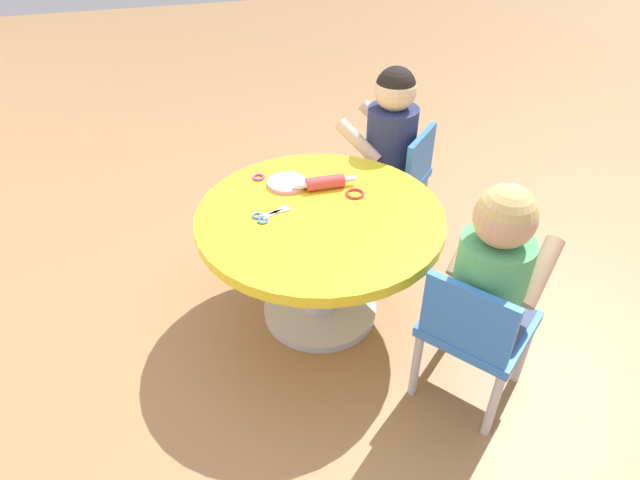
{
  "coord_description": "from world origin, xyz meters",
  "views": [
    {
      "loc": [
        -1.49,
        0.41,
        1.51
      ],
      "look_at": [
        0.0,
        0.0,
        0.35
      ],
      "focal_mm": 30.51,
      "sensor_mm": 36.0,
      "label": 1
    }
  ],
  "objects_px": {
    "seated_child_right": "(391,128)",
    "craft_scissors": "(267,216)",
    "seated_child_left": "(494,264)",
    "rolling_pin": "(325,182)",
    "child_chair_right": "(395,178)",
    "craft_table": "(320,240)",
    "child_chair_left": "(475,329)"
  },
  "relations": [
    {
      "from": "child_chair_left",
      "to": "child_chair_right",
      "type": "relative_size",
      "value": 1.0
    },
    {
      "from": "rolling_pin",
      "to": "child_chair_right",
      "type": "bearing_deg",
      "value": -56.64
    },
    {
      "from": "craft_scissors",
      "to": "craft_table",
      "type": "bearing_deg",
      "value": -98.34
    },
    {
      "from": "child_chair_left",
      "to": "rolling_pin",
      "type": "distance_m",
      "value": 0.74
    },
    {
      "from": "craft_table",
      "to": "child_chair_right",
      "type": "xyz_separation_m",
      "value": [
        0.41,
        -0.45,
        -0.05
      ]
    },
    {
      "from": "child_chair_left",
      "to": "seated_child_left",
      "type": "height_order",
      "value": "seated_child_left"
    },
    {
      "from": "craft_table",
      "to": "craft_scissors",
      "type": "relative_size",
      "value": 6.04
    },
    {
      "from": "craft_table",
      "to": "craft_scissors",
      "type": "distance_m",
      "value": 0.22
    },
    {
      "from": "seated_child_right",
      "to": "seated_child_left",
      "type": "bearing_deg",
      "value": 177.28
    },
    {
      "from": "seated_child_left",
      "to": "seated_child_right",
      "type": "relative_size",
      "value": 1.0
    },
    {
      "from": "child_chair_right",
      "to": "craft_scissors",
      "type": "xyz_separation_m",
      "value": [
        -0.38,
        0.63,
        0.17
      ]
    },
    {
      "from": "seated_child_left",
      "to": "child_chair_right",
      "type": "xyz_separation_m",
      "value": [
        0.88,
        -0.07,
        -0.23
      ]
    },
    {
      "from": "seated_child_right",
      "to": "craft_scissors",
      "type": "distance_m",
      "value": 0.73
    },
    {
      "from": "child_chair_left",
      "to": "craft_scissors",
      "type": "distance_m",
      "value": 0.77
    },
    {
      "from": "craft_table",
      "to": "seated_child_left",
      "type": "xyz_separation_m",
      "value": [
        -0.47,
        -0.38,
        0.18
      ]
    },
    {
      "from": "rolling_pin",
      "to": "craft_scissors",
      "type": "xyz_separation_m",
      "value": [
        -0.12,
        0.24,
        -0.02
      ]
    },
    {
      "from": "craft_table",
      "to": "seated_child_right",
      "type": "xyz_separation_m",
      "value": [
        0.44,
        -0.43,
        0.18
      ]
    },
    {
      "from": "child_chair_right",
      "to": "rolling_pin",
      "type": "relative_size",
      "value": 2.33
    },
    {
      "from": "child_chair_left",
      "to": "craft_scissors",
      "type": "xyz_separation_m",
      "value": [
        0.53,
        0.53,
        0.17
      ]
    },
    {
      "from": "seated_child_left",
      "to": "rolling_pin",
      "type": "relative_size",
      "value": 2.21
    },
    {
      "from": "craft_table",
      "to": "child_chair_left",
      "type": "height_order",
      "value": "child_chair_left"
    },
    {
      "from": "craft_table",
      "to": "rolling_pin",
      "type": "bearing_deg",
      "value": -22.22
    },
    {
      "from": "rolling_pin",
      "to": "seated_child_left",
      "type": "bearing_deg",
      "value": -152.79
    },
    {
      "from": "child_chair_left",
      "to": "seated_child_right",
      "type": "xyz_separation_m",
      "value": [
        0.94,
        -0.07,
        0.23
      ]
    },
    {
      "from": "seated_child_left",
      "to": "craft_scissors",
      "type": "height_order",
      "value": "seated_child_left"
    },
    {
      "from": "child_chair_right",
      "to": "craft_table",
      "type": "bearing_deg",
      "value": 131.97
    },
    {
      "from": "child_chair_right",
      "to": "craft_scissors",
      "type": "bearing_deg",
      "value": 121.06
    },
    {
      "from": "child_chair_right",
      "to": "rolling_pin",
      "type": "xyz_separation_m",
      "value": [
        -0.26,
        0.39,
        0.19
      ]
    },
    {
      "from": "child_chair_right",
      "to": "child_chair_left",
      "type": "bearing_deg",
      "value": 173.54
    },
    {
      "from": "child_chair_right",
      "to": "craft_scissors",
      "type": "relative_size",
      "value": 3.76
    },
    {
      "from": "child_chair_left",
      "to": "child_chair_right",
      "type": "bearing_deg",
      "value": -6.46
    },
    {
      "from": "seated_child_left",
      "to": "rolling_pin",
      "type": "xyz_separation_m",
      "value": [
        0.62,
        0.32,
        -0.04
      ]
    }
  ]
}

